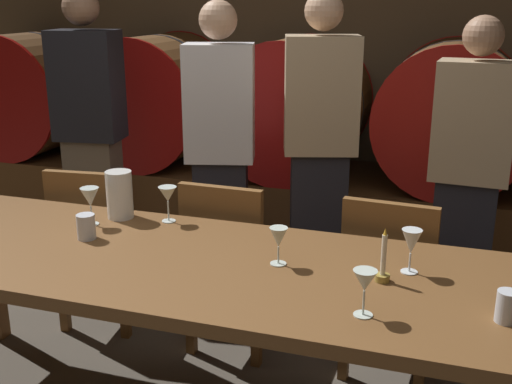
% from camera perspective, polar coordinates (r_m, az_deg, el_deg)
% --- Properties ---
extents(back_wall, '(6.47, 0.24, 2.74)m').
position_cam_1_polar(back_wall, '(4.86, 5.24, 13.47)').
color(back_wall, brown).
rests_on(back_wall, ground).
extents(barrel_shelf, '(5.82, 0.90, 0.51)m').
position_cam_1_polar(barrel_shelf, '(4.54, 3.29, -1.13)').
color(barrel_shelf, brown).
rests_on(barrel_shelf, ground).
extents(wine_barrel_far_left, '(0.94, 0.90, 0.94)m').
position_cam_1_polar(wine_barrel_far_left, '(5.30, -19.38, 8.53)').
color(wine_barrel_far_left, '#513319').
rests_on(wine_barrel_far_left, barrel_shelf).
extents(wine_barrel_left, '(0.94, 0.90, 0.94)m').
position_cam_1_polar(wine_barrel_left, '(4.73, -8.88, 8.35)').
color(wine_barrel_left, brown).
rests_on(wine_barrel_left, barrel_shelf).
extents(wine_barrel_center, '(0.94, 0.90, 0.94)m').
position_cam_1_polar(wine_barrel_center, '(4.37, 3.69, 7.77)').
color(wine_barrel_center, brown).
rests_on(wine_barrel_center, barrel_shelf).
extents(wine_barrel_right, '(0.94, 0.90, 0.94)m').
position_cam_1_polar(wine_barrel_right, '(4.24, 17.43, 6.72)').
color(wine_barrel_right, '#513319').
rests_on(wine_barrel_right, barrel_shelf).
extents(dining_table, '(2.53, 0.86, 0.76)m').
position_cam_1_polar(dining_table, '(2.42, -7.60, -7.29)').
color(dining_table, brown).
rests_on(dining_table, ground).
extents(chair_left, '(0.44, 0.44, 0.88)m').
position_cam_1_polar(chair_left, '(3.35, -14.22, -4.23)').
color(chair_left, brown).
rests_on(chair_left, ground).
extents(chair_center, '(0.41, 0.41, 0.88)m').
position_cam_1_polar(chair_center, '(3.03, -2.40, -6.06)').
color(chair_center, brown).
rests_on(chair_center, ground).
extents(chair_right, '(0.43, 0.43, 0.88)m').
position_cam_1_polar(chair_right, '(2.88, 12.08, -7.76)').
color(chair_right, brown).
rests_on(chair_right, ground).
extents(guest_far_left, '(0.41, 0.29, 1.74)m').
position_cam_1_polar(guest_far_left, '(3.86, -14.76, 4.86)').
color(guest_far_left, brown).
rests_on(guest_far_left, ground).
extents(guest_center_left, '(0.43, 0.33, 1.68)m').
position_cam_1_polar(guest_center_left, '(3.56, -3.26, 3.81)').
color(guest_center_left, black).
rests_on(guest_center_left, ground).
extents(guest_center_right, '(0.43, 0.34, 1.72)m').
position_cam_1_polar(guest_center_right, '(3.38, 5.80, 3.40)').
color(guest_center_right, black).
rests_on(guest_center_right, ground).
extents(guest_far_right, '(0.40, 0.27, 1.61)m').
position_cam_1_polar(guest_far_right, '(3.34, 18.74, 1.29)').
color(guest_far_right, black).
rests_on(guest_far_right, ground).
extents(candle_center, '(0.05, 0.05, 0.19)m').
position_cam_1_polar(candle_center, '(2.19, 11.46, -6.70)').
color(candle_center, olive).
rests_on(candle_center, dining_table).
extents(pitcher, '(0.11, 0.11, 0.21)m').
position_cam_1_polar(pitcher, '(2.80, -12.30, -0.23)').
color(pitcher, white).
rests_on(pitcher, dining_table).
extents(wine_glass_left, '(0.08, 0.08, 0.16)m').
position_cam_1_polar(wine_glass_left, '(2.74, -14.84, -0.52)').
color(wine_glass_left, silver).
rests_on(wine_glass_left, dining_table).
extents(wine_glass_center_left, '(0.08, 0.08, 0.16)m').
position_cam_1_polar(wine_glass_center_left, '(2.71, -8.03, -0.30)').
color(wine_glass_center_left, silver).
rests_on(wine_glass_center_left, dining_table).
extents(wine_glass_center_right, '(0.07, 0.07, 0.14)m').
position_cam_1_polar(wine_glass_center_right, '(2.26, 2.06, -4.24)').
color(wine_glass_center_right, silver).
rests_on(wine_glass_center_right, dining_table).
extents(wine_glass_right, '(0.07, 0.07, 0.15)m').
position_cam_1_polar(wine_glass_right, '(1.93, 9.86, -8.07)').
color(wine_glass_right, silver).
rests_on(wine_glass_right, dining_table).
extents(wine_glass_far_right, '(0.07, 0.07, 0.16)m').
position_cam_1_polar(wine_glass_far_right, '(2.26, 13.93, -4.49)').
color(wine_glass_far_right, white).
rests_on(wine_glass_far_right, dining_table).
extents(cup_left, '(0.07, 0.07, 0.10)m').
position_cam_1_polar(cup_left, '(2.61, -15.18, -3.06)').
color(cup_left, silver).
rests_on(cup_left, dining_table).
extents(cup_right, '(0.07, 0.07, 0.10)m').
position_cam_1_polar(cup_right, '(2.04, 21.83, -9.64)').
color(cup_right, silver).
rests_on(cup_right, dining_table).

